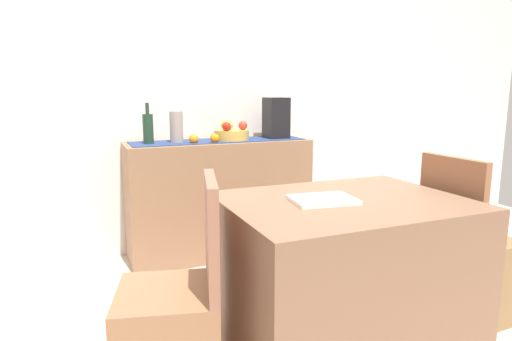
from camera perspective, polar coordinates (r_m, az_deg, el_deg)
The scene contains 18 objects.
ground_plane at distance 2.70m, azimuth 3.53°, elevation -16.98°, with size 6.40×6.40×0.02m, color beige.
room_wall_rear at distance 3.50m, azimuth -4.94°, elevation 12.27°, with size 6.40×0.06×2.70m, color silver.
sideboard_console at distance 3.32m, azimuth -4.74°, elevation -3.59°, with size 1.35×0.42×0.86m, color #8E6749.
table_runner at distance 3.24m, azimuth -4.86°, elevation 3.88°, with size 1.27×0.32×0.01m, color navy.
fruit_bowl at distance 3.27m, azimuth -3.21°, elevation 4.65°, with size 0.26×0.26×0.07m, color gold.
apple_upper at distance 3.33m, azimuth -3.99°, elevation 5.97°, with size 0.07×0.07×0.07m, color gold.
apple_right at distance 3.27m, azimuth -1.73°, elevation 5.88°, with size 0.06×0.06×0.06m, color #B93726.
apple_rear at distance 3.26m, azimuth -3.60°, elevation 5.89°, with size 0.07×0.07×0.07m, color #8DA941.
apple_center at distance 3.19m, azimuth -3.85°, elevation 5.74°, with size 0.06×0.06×0.06m, color red.
wine_bottle at distance 3.12m, azimuth -13.85°, elevation 5.34°, with size 0.07×0.07×0.28m.
coffee_maker at distance 3.40m, azimuth 2.62°, elevation 6.81°, with size 0.16×0.18×0.31m, color black.
ceramic_vase at distance 3.15m, azimuth -10.31°, elevation 5.55°, with size 0.09×0.09×0.22m, color gray.
orange_loose_end at distance 3.13m, azimuth -5.37°, elevation 4.19°, with size 0.07×0.07×0.07m, color orange.
orange_loose_far at distance 3.10m, azimuth -8.09°, elevation 4.09°, with size 0.07×0.07×0.07m, color orange.
dining_table at distance 2.16m, azimuth 11.16°, elevation -13.30°, with size 1.09×0.82×0.74m, color #845F46.
open_book at distance 1.99m, azimuth 8.67°, elevation -3.78°, with size 0.28×0.21×0.02m, color white.
chair_near_window at distance 1.92m, azimuth -10.76°, elevation -19.97°, with size 0.49×0.49×0.90m.
chair_by_corner at distance 2.71m, azimuth 25.77°, elevation -11.59°, with size 0.41×0.41×0.90m.
Camera 1 is at (-1.07, -2.15, 1.23)m, focal length 30.78 mm.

